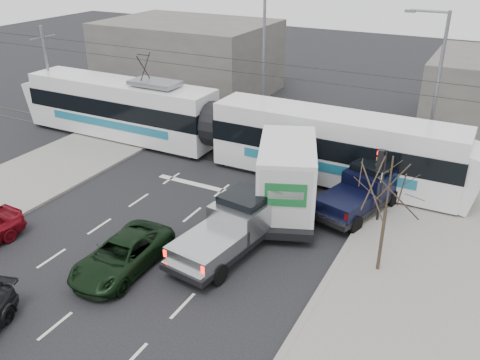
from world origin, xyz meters
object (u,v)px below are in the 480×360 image
at_px(street_lamp_near, 434,84).
at_px(green_car, 122,255).
at_px(traffic_signal, 381,170).
at_px(tram, 216,125).
at_px(street_lamp_far, 261,57).
at_px(box_truck, 287,176).
at_px(bare_tree, 389,189).
at_px(navy_pickup, 364,190).
at_px(silver_pickup, 235,225).

height_order(street_lamp_near, green_car, street_lamp_near).
height_order(traffic_signal, tram, tram).
xyz_separation_m(traffic_signal, green_car, (-8.22, -8.67, -2.05)).
xyz_separation_m(street_lamp_far, tram, (-0.12, -6.03, -3.04)).
bearing_deg(box_truck, street_lamp_far, 100.20).
bearing_deg(traffic_signal, box_truck, -169.38).
bearing_deg(tram, traffic_signal, -17.59).
relative_size(street_lamp_near, tram, 0.32).
bearing_deg(traffic_signal, bare_tree, -74.24).
height_order(navy_pickup, green_car, navy_pickup).
xyz_separation_m(traffic_signal, street_lamp_far, (-10.66, 9.50, 2.37)).
height_order(traffic_signal, box_truck, box_truck).
xyz_separation_m(silver_pickup, green_car, (-3.32, -3.54, -0.47)).
bearing_deg(green_car, tram, 100.29).
distance_m(box_truck, navy_pickup, 3.88).
distance_m(bare_tree, navy_pickup, 5.87).
bearing_deg(tram, silver_pickup, -55.40).
relative_size(tram, navy_pickup, 4.83).
relative_size(silver_pickup, box_truck, 0.83).
height_order(traffic_signal, green_car, traffic_signal).
relative_size(street_lamp_near, silver_pickup, 1.36).
relative_size(traffic_signal, navy_pickup, 0.61).
distance_m(street_lamp_far, tram, 6.76).
distance_m(bare_tree, green_car, 10.90).
relative_size(traffic_signal, box_truck, 0.45).
bearing_deg(box_truck, street_lamp_near, 36.78).
relative_size(silver_pickup, green_car, 1.34).
relative_size(traffic_signal, green_car, 0.73).
bearing_deg(bare_tree, green_car, -153.48).
xyz_separation_m(bare_tree, silver_pickup, (-6.03, -1.13, -2.64)).
bearing_deg(green_car, silver_pickup, 45.27).
bearing_deg(green_car, traffic_signal, 44.91).
xyz_separation_m(tram, green_car, (2.55, -12.14, -1.38)).
distance_m(traffic_signal, street_lamp_near, 7.91).
relative_size(traffic_signal, tram, 0.13).
relative_size(street_lamp_near, box_truck, 1.13).
xyz_separation_m(street_lamp_near, navy_pickup, (-1.71, -6.65, -3.96)).
bearing_deg(tram, navy_pickup, -14.57).
xyz_separation_m(street_lamp_near, silver_pickup, (-5.75, -12.63, -3.96)).
height_order(street_lamp_far, tram, street_lamp_far).
distance_m(silver_pickup, green_car, 4.88).
height_order(street_lamp_far, green_car, street_lamp_far).
relative_size(street_lamp_far, box_truck, 1.13).
height_order(box_truck, navy_pickup, box_truck).
distance_m(street_lamp_near, navy_pickup, 7.93).
bearing_deg(street_lamp_near, bare_tree, -88.58).
height_order(street_lamp_far, box_truck, street_lamp_far).
bearing_deg(bare_tree, street_lamp_near, 91.42).
bearing_deg(street_lamp_near, tram, -160.87).
distance_m(street_lamp_far, navy_pickup, 13.65).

